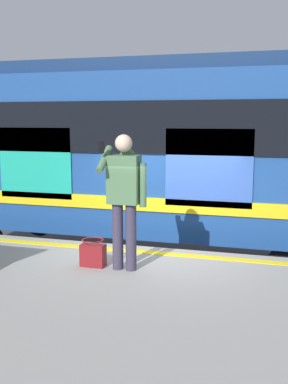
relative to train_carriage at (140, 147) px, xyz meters
The scene contains 8 objects.
ground_plane 3.55m from the train_carriage, 110.59° to the left, with size 25.03×25.03×0.00m, color #3D3D3F.
platform 5.28m from the train_carriage, 100.31° to the left, with size 16.52×4.98×1.14m, color gray.
safety_line 3.10m from the train_carriage, 108.41° to the left, with size 16.19×0.16×0.01m, color yellow.
track_rail_near 2.69m from the train_carriage, 140.98° to the left, with size 21.47×0.08×0.16m, color slate.
track_rail_far 2.70m from the train_carriage, 140.48° to the right, with size 21.47×0.08×0.16m, color slate.
train_carriage is the anchor object (origin of this frame).
passenger 3.53m from the train_carriage, 103.15° to the left, with size 0.57×0.55×1.75m.
handbag 3.65m from the train_carriage, 95.89° to the left, with size 0.32×0.30×0.37m.
Camera 1 is at (-1.68, 6.41, 3.08)m, focal length 41.76 mm.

